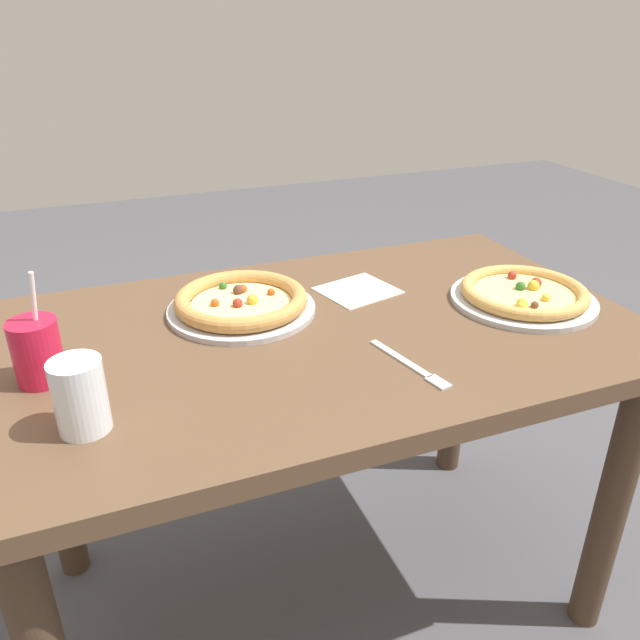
% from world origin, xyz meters
% --- Properties ---
extents(ground_plane, '(8.00, 8.00, 0.00)m').
position_xyz_m(ground_plane, '(0.00, 0.00, 0.00)').
color(ground_plane, '#4C4C51').
extents(dining_table, '(1.30, 0.77, 0.75)m').
position_xyz_m(dining_table, '(0.00, 0.00, 0.63)').
color(dining_table, brown).
rests_on(dining_table, ground).
extents(pizza_near, '(0.31, 0.31, 0.04)m').
position_xyz_m(pizza_near, '(0.46, -0.05, 0.77)').
color(pizza_near, '#B7B7BC').
rests_on(pizza_near, dining_table).
extents(pizza_far, '(0.31, 0.31, 0.05)m').
position_xyz_m(pizza_far, '(-0.12, 0.13, 0.77)').
color(pizza_far, '#B7B7BC').
rests_on(pizza_far, dining_table).
extents(drink_cup_colored, '(0.08, 0.08, 0.20)m').
position_xyz_m(drink_cup_colored, '(-0.52, -0.01, 0.81)').
color(drink_cup_colored, red).
rests_on(drink_cup_colored, dining_table).
extents(water_cup_clear, '(0.08, 0.08, 0.12)m').
position_xyz_m(water_cup_clear, '(-0.45, -0.19, 0.81)').
color(water_cup_clear, silver).
rests_on(water_cup_clear, dining_table).
extents(paper_napkin, '(0.19, 0.18, 0.00)m').
position_xyz_m(paper_napkin, '(0.15, 0.14, 0.75)').
color(paper_napkin, white).
rests_on(paper_napkin, dining_table).
extents(fork, '(0.06, 0.20, 0.00)m').
position_xyz_m(fork, '(0.10, -0.21, 0.75)').
color(fork, silver).
rests_on(fork, dining_table).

